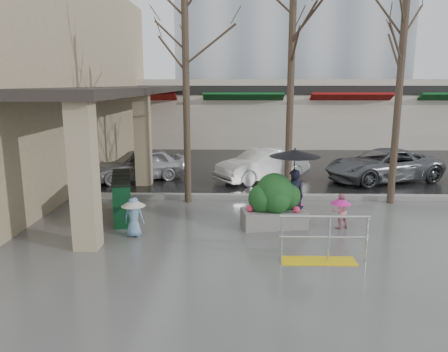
{
  "coord_description": "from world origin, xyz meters",
  "views": [
    {
      "loc": [
        -0.54,
        -10.03,
        3.73
      ],
      "look_at": [
        -0.79,
        1.48,
        1.3
      ],
      "focal_mm": 35.0,
      "sensor_mm": 36.0,
      "label": 1
    }
  ],
  "objects_px": {
    "woman": "(294,175)",
    "car_c": "(383,165)",
    "tree_mideast": "(403,45)",
    "car_b": "(263,165)",
    "tree_midwest": "(292,33)",
    "child_blue": "(134,213)",
    "tree_west": "(185,38)",
    "car_a": "(139,164)",
    "planter": "(274,201)",
    "child_pink": "(340,208)",
    "handrail": "(322,245)",
    "news_boxes": "(122,197)"
  },
  "relations": [
    {
      "from": "woman",
      "to": "car_b",
      "type": "distance_m",
      "value": 5.66
    },
    {
      "from": "handrail",
      "to": "car_b",
      "type": "relative_size",
      "value": 0.5
    },
    {
      "from": "tree_midwest",
      "to": "car_a",
      "type": "bearing_deg",
      "value": 149.63
    },
    {
      "from": "handrail",
      "to": "car_c",
      "type": "distance_m",
      "value": 8.95
    },
    {
      "from": "car_a",
      "to": "car_b",
      "type": "xyz_separation_m",
      "value": [
        4.88,
        0.04,
        0.0
      ]
    },
    {
      "from": "planter",
      "to": "car_a",
      "type": "bearing_deg",
      "value": 130.44
    },
    {
      "from": "handrail",
      "to": "tree_west",
      "type": "relative_size",
      "value": 0.28
    },
    {
      "from": "car_b",
      "to": "car_c",
      "type": "relative_size",
      "value": 0.84
    },
    {
      "from": "tree_west",
      "to": "handrail",
      "type": "bearing_deg",
      "value": -55.01
    },
    {
      "from": "tree_midwest",
      "to": "child_pink",
      "type": "xyz_separation_m",
      "value": [
        1.08,
        -2.56,
        -4.69
      ]
    },
    {
      "from": "tree_mideast",
      "to": "planter",
      "type": "height_order",
      "value": "tree_mideast"
    },
    {
      "from": "handrail",
      "to": "tree_west",
      "type": "bearing_deg",
      "value": 124.99
    },
    {
      "from": "woman",
      "to": "car_b",
      "type": "xyz_separation_m",
      "value": [
        -0.46,
        5.59,
        -0.75
      ]
    },
    {
      "from": "child_pink",
      "to": "planter",
      "type": "bearing_deg",
      "value": -23.63
    },
    {
      "from": "woman",
      "to": "car_b",
      "type": "height_order",
      "value": "woman"
    },
    {
      "from": "news_boxes",
      "to": "car_a",
      "type": "height_order",
      "value": "car_a"
    },
    {
      "from": "car_a",
      "to": "car_c",
      "type": "bearing_deg",
      "value": 64.99
    },
    {
      "from": "child_blue",
      "to": "planter",
      "type": "height_order",
      "value": "planter"
    },
    {
      "from": "car_b",
      "to": "handrail",
      "type": "bearing_deg",
      "value": -28.33
    },
    {
      "from": "tree_mideast",
      "to": "news_boxes",
      "type": "height_order",
      "value": "tree_mideast"
    },
    {
      "from": "tree_west",
      "to": "car_a",
      "type": "bearing_deg",
      "value": 125.33
    },
    {
      "from": "planter",
      "to": "tree_midwest",
      "type": "bearing_deg",
      "value": 75.3
    },
    {
      "from": "car_c",
      "to": "car_a",
      "type": "bearing_deg",
      "value": -108.42
    },
    {
      "from": "planter",
      "to": "child_pink",
      "type": "bearing_deg",
      "value": -3.27
    },
    {
      "from": "handrail",
      "to": "tree_mideast",
      "type": "bearing_deg",
      "value": 56.81
    },
    {
      "from": "child_blue",
      "to": "planter",
      "type": "xyz_separation_m",
      "value": [
        3.56,
        0.86,
        0.08
      ]
    },
    {
      "from": "tree_midwest",
      "to": "news_boxes",
      "type": "bearing_deg",
      "value": -160.34
    },
    {
      "from": "child_pink",
      "to": "news_boxes",
      "type": "relative_size",
      "value": 0.42
    },
    {
      "from": "handrail",
      "to": "car_a",
      "type": "height_order",
      "value": "car_a"
    },
    {
      "from": "tree_mideast",
      "to": "car_b",
      "type": "distance_m",
      "value": 6.6
    },
    {
      "from": "handrail",
      "to": "planter",
      "type": "relative_size",
      "value": 1.07
    },
    {
      "from": "handrail",
      "to": "planter",
      "type": "height_order",
      "value": "planter"
    },
    {
      "from": "tree_west",
      "to": "planter",
      "type": "height_order",
      "value": "tree_west"
    },
    {
      "from": "planter",
      "to": "car_a",
      "type": "distance_m",
      "value": 7.44
    },
    {
      "from": "tree_midwest",
      "to": "woman",
      "type": "bearing_deg",
      "value": -93.22
    },
    {
      "from": "tree_midwest",
      "to": "car_c",
      "type": "relative_size",
      "value": 1.54
    },
    {
      "from": "tree_midwest",
      "to": "child_blue",
      "type": "distance_m",
      "value": 7.07
    },
    {
      "from": "woman",
      "to": "news_boxes",
      "type": "relative_size",
      "value": 0.94
    },
    {
      "from": "tree_midwest",
      "to": "child_blue",
      "type": "bearing_deg",
      "value": -141.72
    },
    {
      "from": "news_boxes",
      "to": "child_pink",
      "type": "bearing_deg",
      "value": -21.86
    },
    {
      "from": "child_pink",
      "to": "car_b",
      "type": "distance_m",
      "value": 6.04
    },
    {
      "from": "tree_midwest",
      "to": "tree_mideast",
      "type": "height_order",
      "value": "tree_midwest"
    },
    {
      "from": "woman",
      "to": "child_blue",
      "type": "xyz_separation_m",
      "value": [
        -4.07,
        -0.97,
        -0.76
      ]
    },
    {
      "from": "tree_west",
      "to": "tree_midwest",
      "type": "xyz_separation_m",
      "value": [
        3.2,
        0.0,
        0.15
      ]
    },
    {
      "from": "tree_mideast",
      "to": "child_blue",
      "type": "height_order",
      "value": "tree_mideast"
    },
    {
      "from": "tree_midwest",
      "to": "planter",
      "type": "bearing_deg",
      "value": -104.7
    },
    {
      "from": "woman",
      "to": "planter",
      "type": "relative_size",
      "value": 1.18
    },
    {
      "from": "news_boxes",
      "to": "car_a",
      "type": "distance_m",
      "value": 4.99
    },
    {
      "from": "woman",
      "to": "car_c",
      "type": "xyz_separation_m",
      "value": [
        4.23,
        5.58,
        -0.75
      ]
    },
    {
      "from": "tree_mideast",
      "to": "car_b",
      "type": "bearing_deg",
      "value": 140.18
    }
  ]
}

